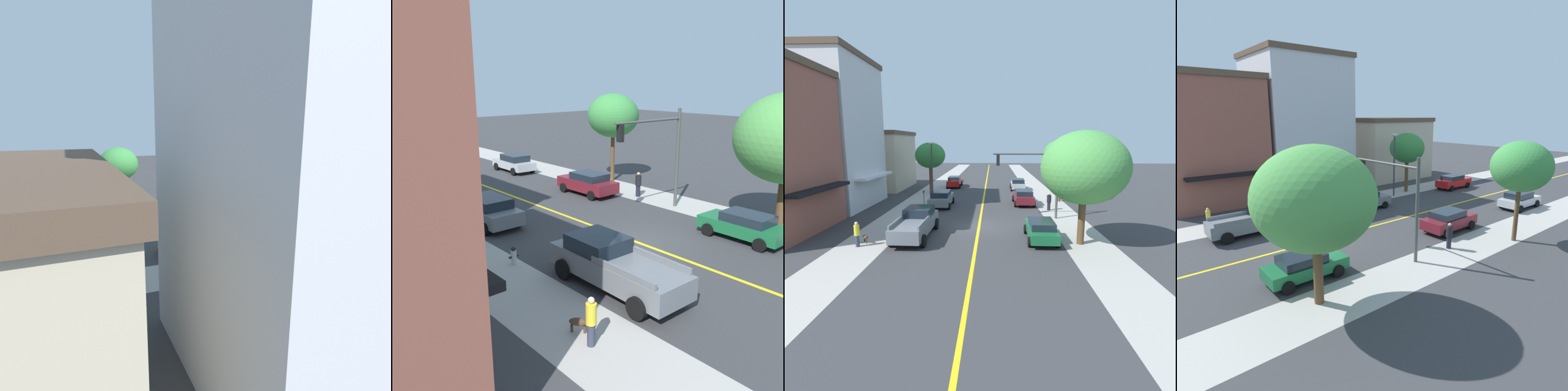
% 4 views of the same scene
% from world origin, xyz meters
% --- Properties ---
extents(ground_plane, '(140.00, 140.00, 0.00)m').
position_xyz_m(ground_plane, '(0.00, 0.00, 0.00)').
color(ground_plane, '#38383A').
extents(sidewalk_left, '(3.19, 126.00, 0.01)m').
position_xyz_m(sidewalk_left, '(-7.01, 0.00, 0.00)').
color(sidewalk_left, '#ADA8A0').
rests_on(sidewalk_left, ground).
extents(sidewalk_right, '(3.19, 126.00, 0.01)m').
position_xyz_m(sidewalk_right, '(7.01, 0.00, 0.00)').
color(sidewalk_right, '#ADA8A0').
rests_on(sidewalk_right, ground).
extents(road_centerline_stripe, '(0.20, 126.00, 0.00)m').
position_xyz_m(road_centerline_stripe, '(0.00, 0.00, 0.00)').
color(road_centerline_stripe, yellow).
rests_on(road_centerline_stripe, ground).
extents(brick_apartment_block, '(10.01, 9.43, 14.33)m').
position_xyz_m(brick_apartment_block, '(-15.47, 7.02, 7.17)').
color(brick_apartment_block, silver).
rests_on(brick_apartment_block, ground).
extents(tan_rowhouse, '(9.58, 10.18, 7.75)m').
position_xyz_m(tan_rowhouse, '(-15.48, 19.09, 3.89)').
color(tan_rowhouse, beige).
rests_on(tan_rowhouse, ground).
extents(street_tree_left_near, '(5.24, 5.24, 7.03)m').
position_xyz_m(street_tree_left_near, '(6.54, -3.67, 4.79)').
color(street_tree_left_near, brown).
rests_on(street_tree_left_near, ground).
extents(street_tree_right_corner, '(3.70, 3.70, 6.28)m').
position_xyz_m(street_tree_right_corner, '(-6.71, 15.06, 4.67)').
color(street_tree_right_corner, brown).
rests_on(street_tree_right_corner, ground).
extents(street_tree_left_far, '(3.80, 3.80, 6.58)m').
position_xyz_m(street_tree_left_far, '(8.20, 10.24, 4.95)').
color(street_tree_left_far, brown).
rests_on(street_tree_left_far, ground).
extents(fire_hydrant, '(0.44, 0.24, 0.80)m').
position_xyz_m(fire_hydrant, '(-5.83, 1.73, 0.40)').
color(fire_hydrant, silver).
rests_on(fire_hydrant, ground).
extents(parking_meter, '(0.12, 0.18, 1.44)m').
position_xyz_m(parking_meter, '(-6.04, 8.09, 0.95)').
color(parking_meter, '#4C4C51').
rests_on(parking_meter, ground).
extents(traffic_light_mast, '(5.38, 0.32, 5.95)m').
position_xyz_m(traffic_light_mast, '(4.61, 2.76, 3.96)').
color(traffic_light_mast, '#474C47').
rests_on(traffic_light_mast, ground).
extents(street_lamp, '(0.70, 0.36, 6.33)m').
position_xyz_m(street_lamp, '(-6.03, 12.58, 3.92)').
color(street_lamp, '#38383D').
rests_on(street_lamp, ground).
extents(red_sedan_left_curb, '(2.00, 4.44, 1.51)m').
position_xyz_m(red_sedan_left_curb, '(-4.41, 20.28, 0.80)').
color(red_sedan_left_curb, red).
rests_on(red_sedan_left_curb, ground).
extents(maroon_sedan_right_curb, '(2.08, 4.36, 1.50)m').
position_xyz_m(maroon_sedan_right_curb, '(4.17, 8.48, 0.79)').
color(maroon_sedan_right_curb, maroon).
rests_on(maroon_sedan_right_curb, ground).
extents(grey_sedan_left_curb, '(2.14, 4.66, 1.55)m').
position_xyz_m(grey_sedan_left_curb, '(-4.07, 7.21, 0.82)').
color(grey_sedan_left_curb, slate).
rests_on(grey_sedan_left_curb, ground).
extents(silver_sedan_right_curb, '(2.08, 4.34, 1.46)m').
position_xyz_m(silver_sedan_right_curb, '(4.40, 18.20, 0.77)').
color(silver_sedan_right_curb, '#B7BABF').
rests_on(silver_sedan_right_curb, ground).
extents(green_sedan_right_curb, '(1.97, 4.21, 1.36)m').
position_xyz_m(green_sedan_right_curb, '(4.18, -3.07, 0.73)').
color(green_sedan_right_curb, '#196638').
rests_on(green_sedan_right_curb, ground).
extents(grey_pickup_truck, '(2.29, 5.83, 1.82)m').
position_xyz_m(grey_pickup_truck, '(-4.13, -2.55, 0.92)').
color(grey_pickup_truck, slate).
rests_on(grey_pickup_truck, ground).
extents(pedestrian_yellow_shirt, '(0.32, 0.32, 1.57)m').
position_xyz_m(pedestrian_yellow_shirt, '(-7.22, -4.78, 0.83)').
color(pedestrian_yellow_shirt, '#33384C').
rests_on(pedestrian_yellow_shirt, ground).
extents(pedestrian_black_shirt, '(0.39, 0.39, 1.65)m').
position_xyz_m(pedestrian_black_shirt, '(6.29, 5.80, 0.86)').
color(pedestrian_black_shirt, black).
rests_on(pedestrian_black_shirt, ground).
extents(small_dog, '(0.59, 0.67, 0.54)m').
position_xyz_m(small_dog, '(-7.03, -4.05, 0.36)').
color(small_dog, '#4C3828').
rests_on(small_dog, ground).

